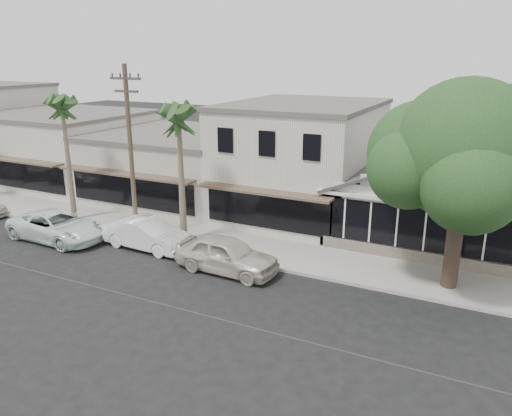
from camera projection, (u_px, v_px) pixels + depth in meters
The scene contains 13 objects.
ground at pixel (242, 325), 18.10m from camera, with size 140.00×140.00×0.00m, color black.
sidewalk_north at pixel (170, 233), 27.24m from camera, with size 90.00×3.50×0.15m, color #9E9991.
corner_shop at pixel (438, 191), 25.91m from camera, with size 10.40×8.60×5.10m.
row_building_near at pixel (302, 161), 29.98m from camera, with size 8.00×10.00×6.50m, color silver.
row_building_midnear at pixel (179, 166), 34.12m from camera, with size 10.00×10.00×4.20m, color beige.
row_building_midfar at pixel (65, 148), 38.44m from camera, with size 11.00×10.00×5.00m, color silver.
utility_pole at pixel (131, 151), 24.95m from camera, with size 1.80×0.24×9.00m.
car_0 at pixel (227, 254), 22.35m from camera, with size 1.94×4.82×1.64m, color beige.
car_1 at pixel (147, 234), 25.06m from camera, with size 1.62×4.66×1.54m, color white.
car_2 at pixel (57, 226), 26.22m from camera, with size 2.54×5.51×1.53m, color white.
shade_tree at pixel (463, 154), 19.45m from camera, with size 7.81×7.06×8.66m.
palm_east at pixel (179, 118), 24.16m from camera, with size 2.98×2.98×7.58m.
palm_mid at pixel (62, 108), 27.49m from camera, with size 2.88×2.88×7.67m.
Camera 1 is at (7.55, -14.17, 9.39)m, focal length 35.00 mm.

